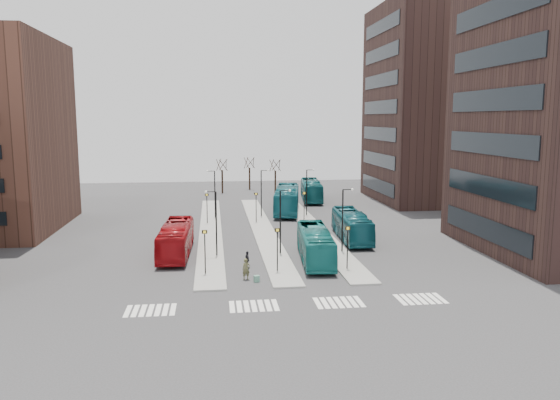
{
  "coord_description": "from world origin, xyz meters",
  "views": [
    {
      "loc": [
        -3.68,
        -32.12,
        12.85
      ],
      "look_at": [
        2.79,
        19.73,
        5.0
      ],
      "focal_mm": 35.0,
      "sensor_mm": 36.0,
      "label": 1
    }
  ],
  "objects": [
    {
      "name": "commuter_a",
      "position": [
        -8.56,
        19.92,
        0.93
      ],
      "size": [
        0.91,
        0.71,
        1.87
      ],
      "primitive_type": "imported",
      "rotation": [
        0.0,
        0.0,
        3.14
      ],
      "color": "black",
      "rests_on": "ground"
    },
    {
      "name": "bare_trees",
      "position": [
        2.67,
        62.67,
        2.72
      ],
      "size": [
        10.97,
        8.14,
        5.9
      ],
      "color": "black",
      "rests_on": "ground"
    },
    {
      "name": "island_right",
      "position": [
        8.0,
        30.0,
        0.07
      ],
      "size": [
        2.5,
        45.0,
        0.15
      ],
      "primitive_type": "cube",
      "color": "gray",
      "rests_on": "ground"
    },
    {
      "name": "commuter_b",
      "position": [
        -0.82,
        13.63,
        0.75
      ],
      "size": [
        0.59,
        0.95,
        1.5
      ],
      "primitive_type": "imported",
      "rotation": [
        0.0,
        0.0,
        1.84
      ],
      "color": "black",
      "rests_on": "ground"
    },
    {
      "name": "lamp_posts",
      "position": [
        2.64,
        28.0,
        3.58
      ],
      "size": [
        14.04,
        20.24,
        6.12
      ],
      "color": "black",
      "rests_on": "ground"
    },
    {
      "name": "teal_bus_a",
      "position": [
        5.45,
        15.31,
        1.52
      ],
      "size": [
        3.47,
        11.1,
        3.04
      ],
      "primitive_type": "imported",
      "rotation": [
        0.0,
        0.0,
        -0.08
      ],
      "color": "#146866",
      "rests_on": "ground"
    },
    {
      "name": "suitcase",
      "position": [
        -0.35,
        9.56,
        0.26
      ],
      "size": [
        0.49,
        0.43,
        0.52
      ],
      "primitive_type": "cube",
      "rotation": [
        0.0,
        0.0,
        0.28
      ],
      "color": "#1D4EA0",
      "rests_on": "ground"
    },
    {
      "name": "traveller",
      "position": [
        -1.13,
        10.25,
        0.87
      ],
      "size": [
        0.71,
        0.54,
        1.75
      ],
      "primitive_type": "imported",
      "rotation": [
        0.0,
        0.0,
        0.21
      ],
      "color": "#4B4B2D",
      "rests_on": "ground"
    },
    {
      "name": "teal_bus_b",
      "position": [
        6.39,
        41.06,
        1.81
      ],
      "size": [
        5.19,
        13.34,
        3.62
      ],
      "primitive_type": "imported",
      "rotation": [
        0.0,
        0.0,
        -0.17
      ],
      "color": "#155F6C",
      "rests_on": "ground"
    },
    {
      "name": "teal_bus_d",
      "position": [
        11.73,
        51.58,
        1.63
      ],
      "size": [
        3.98,
        11.95,
        3.27
      ],
      "primitive_type": "imported",
      "rotation": [
        0.0,
        0.0,
        -0.11
      ],
      "color": "#12565B",
      "rests_on": "ground"
    },
    {
      "name": "commuter_c",
      "position": [
        4.81,
        17.54,
        0.81
      ],
      "size": [
        0.84,
        1.16,
        1.62
      ],
      "primitive_type": "imported",
      "rotation": [
        0.0,
        0.0,
        4.46
      ],
      "color": "black",
      "rests_on": "ground"
    },
    {
      "name": "tower_far",
      "position": [
        31.98,
        50.0,
        15.0
      ],
      "size": [
        20.12,
        20.0,
        30.0
      ],
      "color": "#32201C",
      "rests_on": "ground"
    },
    {
      "name": "crosswalk_stripes",
      "position": [
        1.75,
        4.0,
        0.01
      ],
      "size": [
        22.35,
        2.4,
        0.01
      ],
      "color": "silver",
      "rests_on": "ground"
    },
    {
      "name": "teal_bus_c",
      "position": [
        10.96,
        23.53,
        1.52
      ],
      "size": [
        3.12,
        11.01,
        3.04
      ],
      "primitive_type": "imported",
      "rotation": [
        0.0,
        0.0,
        -0.05
      ],
      "color": "#124F5A",
      "rests_on": "ground"
    },
    {
      "name": "ground",
      "position": [
        0.0,
        0.0,
        0.0
      ],
      "size": [
        160.0,
        160.0,
        0.0
      ],
      "primitive_type": "plane",
      "color": "#2C2C2F",
      "rests_on": "ground"
    },
    {
      "name": "sign_poles",
      "position": [
        1.6,
        23.0,
        2.41
      ],
      "size": [
        12.45,
        22.12,
        3.65
      ],
      "color": "black",
      "rests_on": "ground"
    },
    {
      "name": "island_left",
      "position": [
        -4.0,
        30.0,
        0.07
      ],
      "size": [
        2.5,
        45.0,
        0.15
      ],
      "primitive_type": "cube",
      "color": "gray",
      "rests_on": "ground"
    },
    {
      "name": "red_bus",
      "position": [
        -7.21,
        19.1,
        1.53
      ],
      "size": [
        2.99,
        11.07,
        3.06
      ],
      "primitive_type": "imported",
      "rotation": [
        0.0,
        0.0,
        -0.04
      ],
      "color": "maroon",
      "rests_on": "ground"
    },
    {
      "name": "island_mid",
      "position": [
        2.0,
        30.0,
        0.07
      ],
      "size": [
        2.5,
        45.0,
        0.15
      ],
      "primitive_type": "cube",
      "color": "gray",
      "rests_on": "ground"
    }
  ]
}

